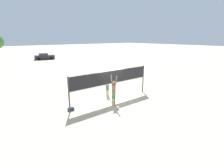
% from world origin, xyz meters
% --- Properties ---
extents(ground_plane, '(200.00, 200.00, 0.00)m').
position_xyz_m(ground_plane, '(0.00, 0.00, 0.00)').
color(ground_plane, beige).
extents(volleyball_net, '(7.34, 0.10, 2.44)m').
position_xyz_m(volleyball_net, '(0.00, 0.00, 1.76)').
color(volleyball_net, '#38383D').
rests_on(volleyball_net, ground_plane).
extents(player_spiker, '(0.28, 0.72, 2.26)m').
position_xyz_m(player_spiker, '(-0.55, -0.87, 1.20)').
color(player_spiker, '#8C664C').
rests_on(player_spiker, ground_plane).
extents(player_blocker, '(0.28, 0.68, 1.96)m').
position_xyz_m(player_blocker, '(0.47, 1.20, 1.02)').
color(player_blocker, tan).
rests_on(player_blocker, ground_plane).
extents(volleyball, '(0.22, 0.22, 0.22)m').
position_xyz_m(volleyball, '(-0.82, -1.68, 0.11)').
color(volleyball, silver).
rests_on(volleyball, ground_plane).
extents(gear_bag, '(0.40, 0.25, 0.21)m').
position_xyz_m(gear_bag, '(-3.44, 0.23, 0.11)').
color(gear_bag, navy).
rests_on(gear_bag, ground_plane).
extents(parked_car_near, '(4.49, 2.78, 1.38)m').
position_xyz_m(parked_car_near, '(4.66, 29.64, 0.63)').
color(parked_car_near, '#232328').
rests_on(parked_car_near, ground_plane).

